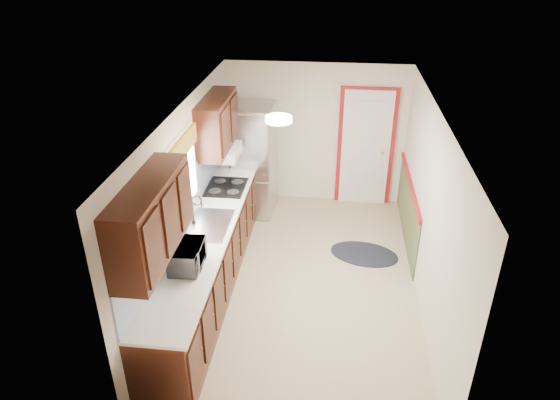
# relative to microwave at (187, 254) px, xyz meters

# --- Properties ---
(room_shell) EXTENTS (3.20, 5.20, 2.52)m
(room_shell) POSITION_rel_microwave_xyz_m (1.20, 1.10, 0.09)
(room_shell) COLOR tan
(room_shell) RESTS_ON ground
(kitchen_run) EXTENTS (0.63, 4.00, 2.20)m
(kitchen_run) POSITION_rel_microwave_xyz_m (-0.04, 0.81, -0.30)
(kitchen_run) COLOR black
(kitchen_run) RESTS_ON ground
(back_wall_trim) EXTENTS (1.12, 2.30, 2.08)m
(back_wall_trim) POSITION_rel_microwave_xyz_m (2.19, 3.31, -0.22)
(back_wall_trim) COLOR maroon
(back_wall_trim) RESTS_ON ground
(ceiling_fixture) EXTENTS (0.30, 0.30, 0.06)m
(ceiling_fixture) POSITION_rel_microwave_xyz_m (0.90, 0.90, 1.25)
(ceiling_fixture) COLOR #FFD88C
(ceiling_fixture) RESTS_ON room_shell
(microwave) EXTENTS (0.29, 0.50, 0.33)m
(microwave) POSITION_rel_microwave_xyz_m (0.00, 0.00, 0.00)
(microwave) COLOR white
(microwave) RESTS_ON kitchen_run
(refrigerator) EXTENTS (0.80, 0.79, 1.84)m
(refrigerator) POSITION_rel_microwave_xyz_m (0.18, 3.03, -0.19)
(refrigerator) COLOR #B7B7BC
(refrigerator) RESTS_ON ground
(rug) EXTENTS (1.11, 0.84, 0.01)m
(rug) POSITION_rel_microwave_xyz_m (2.05, 1.88, -1.10)
(rug) COLOR black
(rug) RESTS_ON ground
(cooktop) EXTENTS (0.55, 0.66, 0.02)m
(cooktop) POSITION_rel_microwave_xyz_m (0.01, 1.96, -0.16)
(cooktop) COLOR black
(cooktop) RESTS_ON kitchen_run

